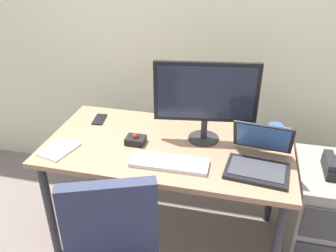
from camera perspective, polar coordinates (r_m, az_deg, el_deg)
ground_plane at (r=2.47m, az=0.00°, el=-17.22°), size 8.00×8.00×0.00m
desk at (r=2.06m, az=0.00°, el=-4.87°), size 1.40×0.73×0.71m
file_cabinet at (r=2.38m, az=24.36°, el=-12.63°), size 0.42×0.53×0.60m
monitor_main at (r=1.95m, az=6.17°, el=4.81°), size 0.57×0.18×0.47m
keyboard at (r=1.84m, az=0.20°, el=-5.95°), size 0.41×0.14×0.03m
laptop at (r=1.87m, az=14.56°, el=-5.10°), size 0.34×0.36×0.22m
trackball_mouse at (r=2.02m, az=-5.28°, el=-2.22°), size 0.11×0.09×0.07m
coffee_mug at (r=2.10m, az=17.03°, el=-1.16°), size 0.09×0.08×0.11m
paper_notepad at (r=2.05m, az=-17.25°, el=-3.60°), size 0.20×0.24×0.01m
cell_phone at (r=2.32m, az=-11.06°, el=1.08°), size 0.09×0.15×0.01m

